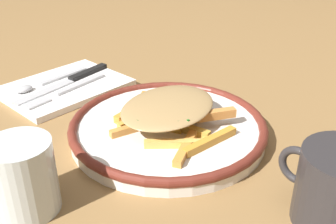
{
  "coord_description": "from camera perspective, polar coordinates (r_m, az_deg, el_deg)",
  "views": [
    {
      "loc": [
        -0.35,
        0.36,
        0.31
      ],
      "look_at": [
        0.0,
        0.0,
        0.04
      ],
      "focal_mm": 42.55,
      "sensor_mm": 36.0,
      "label": 1
    }
  ],
  "objects": [
    {
      "name": "water_glass",
      "position": [
        0.46,
        -20.13,
        -8.64
      ],
      "size": [
        0.07,
        0.07,
        0.09
      ],
      "primitive_type": "cylinder",
      "color": "silver",
      "rests_on": "ground_plane"
    },
    {
      "name": "fries_heap",
      "position": [
        0.57,
        0.04,
        0.15
      ],
      "size": [
        0.18,
        0.18,
        0.04
      ],
      "color": "#E6B25E",
      "rests_on": "plate"
    },
    {
      "name": "fork",
      "position": [
        0.72,
        -14.21,
        3.11
      ],
      "size": [
        0.04,
        0.18,
        0.01
      ],
      "color": "silver",
      "rests_on": "napkin"
    },
    {
      "name": "napkin",
      "position": [
        0.76,
        -14.57,
        3.49
      ],
      "size": [
        0.17,
        0.21,
        0.01
      ],
      "primitive_type": "cube",
      "rotation": [
        0.0,
        0.0,
        0.02
      ],
      "color": "white",
      "rests_on": "ground_plane"
    },
    {
      "name": "ground_plane",
      "position": [
        0.59,
        -0.0,
        -3.38
      ],
      "size": [
        2.6,
        2.6,
        0.0
      ],
      "primitive_type": "plane",
      "color": "olive"
    },
    {
      "name": "knife",
      "position": [
        0.76,
        -13.58,
        4.56
      ],
      "size": [
        0.05,
        0.21,
        0.01
      ],
      "color": "black",
      "rests_on": "napkin"
    },
    {
      "name": "plate",
      "position": [
        0.58,
        -0.0,
        -2.23
      ],
      "size": [
        0.29,
        0.29,
        0.03
      ],
      "color": "white",
      "rests_on": "ground_plane"
    },
    {
      "name": "spoon",
      "position": [
        0.76,
        -17.88,
        3.86
      ],
      "size": [
        0.03,
        0.15,
        0.01
      ],
      "color": "silver",
      "rests_on": "napkin"
    }
  ]
}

